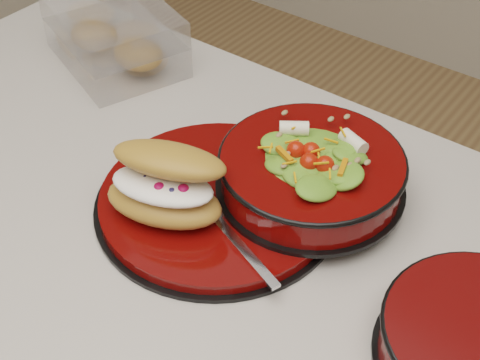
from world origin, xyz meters
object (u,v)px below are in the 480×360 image
Objects in this scene: pastry_box at (115,36)px; salad_bowl at (312,166)px; fork at (234,239)px; croissant at (166,185)px; dinner_plate at (218,200)px.

salad_bowl is at bearing 8.59° from pastry_box.
fork is at bearing -7.66° from pastry_box.
croissant is 0.61× the size of pastry_box.
pastry_box reaches higher than dinner_plate.
pastry_box is (-0.43, 0.09, -0.01)m from salad_bowl.
croissant reaches higher than fork.
salad_bowl is 0.90× the size of pastry_box.
salad_bowl is at bearing 31.84° from croissant.
fork is 0.47m from pastry_box.
salad_bowl reaches higher than dinner_plate.
croissant is at bearing -15.21° from pastry_box.
dinner_plate is 1.99× the size of fork.
salad_bowl reaches higher than fork.
dinner_plate is at bearing 72.40° from fork.
pastry_box is (-0.35, 0.17, 0.03)m from dinner_plate.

